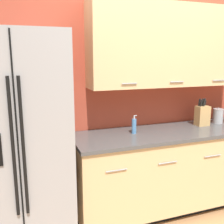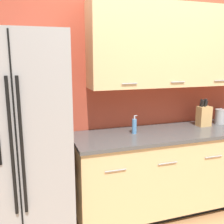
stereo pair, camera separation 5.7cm
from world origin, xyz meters
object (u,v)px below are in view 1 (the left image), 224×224
(steel_canister, at_px, (218,116))
(soap_dispenser, at_px, (134,126))
(knife_block, at_px, (202,115))
(refrigerator, at_px, (19,145))

(steel_canister, bearing_deg, soap_dispenser, -176.96)
(soap_dispenser, xyz_separation_m, steel_canister, (1.12, 0.06, 0.01))
(knife_block, height_order, soap_dispenser, knife_block)
(refrigerator, distance_m, steel_canister, 2.25)
(refrigerator, bearing_deg, soap_dispenser, 4.55)
(knife_block, distance_m, steel_canister, 0.25)
(refrigerator, height_order, soap_dispenser, refrigerator)
(refrigerator, height_order, steel_canister, refrigerator)
(refrigerator, relative_size, soap_dispenser, 9.91)
(refrigerator, distance_m, knife_block, 2.00)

